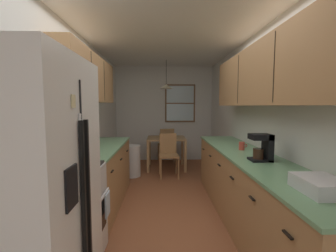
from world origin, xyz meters
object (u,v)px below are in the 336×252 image
at_px(dining_table, 166,143).
at_px(trash_bin, 132,161).
at_px(mug_by_coffeemaker, 242,146).
at_px(storage_canister, 81,150).
at_px(table_serving_bowl, 164,136).
at_px(coffee_maker, 263,147).
at_px(dish_rack, 321,185).
at_px(dining_chair_far, 166,143).
at_px(dining_chair_near, 168,153).
at_px(refrigerator, 22,206).
at_px(microwave_over_range, 47,83).
at_px(stove_range, 66,215).

relative_size(dining_table, trash_bin, 1.34).
xyz_separation_m(dining_table, mug_by_coffeemaker, (0.97, -2.36, 0.34)).
height_order(storage_canister, table_serving_bowl, storage_canister).
xyz_separation_m(coffee_maker, dish_rack, (-0.00, -0.91, -0.10)).
bearing_deg(table_serving_bowl, mug_by_coffeemaker, -66.56).
height_order(dining_chair_far, table_serving_bowl, dining_chair_far).
xyz_separation_m(dining_chair_near, storage_canister, (-1.07, -2.21, 0.49)).
relative_size(storage_canister, mug_by_coffeemaker, 1.62).
xyz_separation_m(dining_chair_near, dining_chair_far, (-0.01, 1.19, 0.00)).
height_order(coffee_maker, table_serving_bowl, coffee_maker).
relative_size(dining_chair_far, storage_canister, 4.89).
relative_size(refrigerator, dining_table, 2.01).
bearing_deg(microwave_over_range, refrigerator, -76.81).
xyz_separation_m(stove_range, table_serving_bowl, (0.97, 3.29, 0.30)).
xyz_separation_m(dining_chair_near, trash_bin, (-0.77, -0.01, -0.17)).
height_order(stove_range, storage_canister, stove_range).
bearing_deg(table_serving_bowl, coffee_maker, -70.85).
distance_m(storage_canister, mug_by_coffeemaker, 2.05).
bearing_deg(storage_canister, stove_range, -89.33).
relative_size(stove_range, trash_bin, 1.65).
bearing_deg(dining_table, trash_bin, -140.61).
bearing_deg(dining_chair_near, dish_rack, -74.09).
bearing_deg(storage_canister, trash_bin, 82.24).
height_order(dining_chair_near, storage_canister, storage_canister).
bearing_deg(microwave_over_range, stove_range, -0.03).
bearing_deg(refrigerator, storage_canister, 93.13).
distance_m(dining_table, dish_rack, 4.02).
bearing_deg(stove_range, microwave_over_range, 179.97).
bearing_deg(coffee_maker, dish_rack, -90.23).
xyz_separation_m(mug_by_coffeemaker, table_serving_bowl, (-1.02, 2.36, -0.18)).
bearing_deg(coffee_maker, mug_by_coffeemaker, 90.82).
bearing_deg(microwave_over_range, coffee_maker, 8.33).
xyz_separation_m(refrigerator, dish_rack, (1.94, 0.14, 0.06)).
height_order(microwave_over_range, trash_bin, microwave_over_range).
height_order(stove_range, dining_table, stove_range).
bearing_deg(dining_table, microwave_over_range, -109.21).
xyz_separation_m(dining_table, dining_chair_far, (0.02, 0.59, -0.12)).
xyz_separation_m(microwave_over_range, dining_chair_near, (1.18, 2.69, -1.20)).
height_order(stove_range, coffee_maker, coffee_maker).
relative_size(microwave_over_range, dining_chair_far, 0.66).
distance_m(refrigerator, storage_canister, 1.23).
bearing_deg(trash_bin, microwave_over_range, -98.66).
bearing_deg(stove_range, table_serving_bowl, 73.52).
bearing_deg(dining_table, stove_range, -107.43).
bearing_deg(dining_table, coffee_maker, -71.86).
relative_size(coffee_maker, table_serving_bowl, 1.60).
bearing_deg(dining_chair_far, mug_by_coffeemaker, -72.21).
bearing_deg(microwave_over_range, storage_canister, 77.24).
bearing_deg(trash_bin, dish_rack, -62.53).
bearing_deg(dining_chair_near, dining_table, 93.02).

